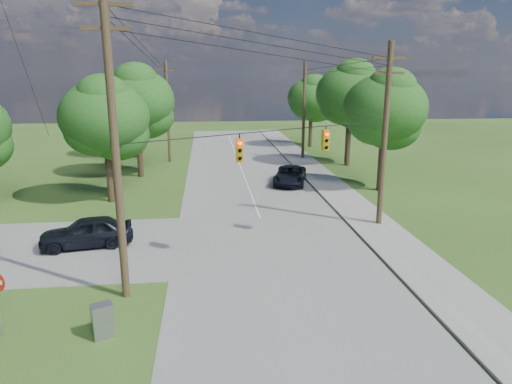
{
  "coord_description": "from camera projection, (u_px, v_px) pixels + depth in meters",
  "views": [
    {
      "loc": [
        -1.18,
        -16.96,
        8.77
      ],
      "look_at": [
        1.2,
        5.0,
        3.02
      ],
      "focal_mm": 32.0,
      "sensor_mm": 36.0,
      "label": 1
    }
  ],
  "objects": [
    {
      "name": "car_cross_dark",
      "position": [
        87.0,
        232.0,
        23.61
      ],
      "size": [
        4.89,
        2.63,
        1.58
      ],
      "primitive_type": "imported",
      "rotation": [
        0.0,
        0.0,
        -1.4
      ],
      "color": "black",
      "rests_on": "cross_road"
    },
    {
      "name": "sidewalk_east",
      "position": [
        395.0,
        242.0,
        24.35
      ],
      "size": [
        2.6,
        100.0,
        0.12
      ],
      "primitive_type": "cube",
      "color": "#A8A69D",
      "rests_on": "ground"
    },
    {
      "name": "tree_w_mid",
      "position": [
        136.0,
        100.0,
        38.39
      ],
      "size": [
        6.4,
        6.4,
        9.22
      ],
      "color": "#412E20",
      "rests_on": "ground"
    },
    {
      "name": "car_main_north",
      "position": [
        290.0,
        175.0,
        37.12
      ],
      "size": [
        3.67,
        5.61,
        1.43
      ],
      "primitive_type": "imported",
      "rotation": [
        0.0,
        0.0,
        -0.27
      ],
      "color": "black",
      "rests_on": "main_road"
    },
    {
      "name": "tree_e_far",
      "position": [
        311.0,
        98.0,
        54.91
      ],
      "size": [
        5.8,
        5.8,
        8.32
      ],
      "color": "#412E20",
      "rests_on": "ground"
    },
    {
      "name": "pole_north_w",
      "position": [
        168.0,
        111.0,
        45.69
      ],
      "size": [
        2.0,
        0.32,
        10.0
      ],
      "color": "brown",
      "rests_on": "ground"
    },
    {
      "name": "pole_north_e",
      "position": [
        304.0,
        110.0,
        47.15
      ],
      "size": [
        2.0,
        0.32,
        10.0
      ],
      "color": "brown",
      "rests_on": "ground"
    },
    {
      "name": "pole_ne",
      "position": [
        385.0,
        134.0,
        25.89
      ],
      "size": [
        2.0,
        0.32,
        10.5
      ],
      "color": "brown",
      "rests_on": "ground"
    },
    {
      "name": "ground",
      "position": [
        240.0,
        295.0,
        18.64
      ],
      "size": [
        140.0,
        140.0,
        0.0
      ],
      "primitive_type": "plane",
      "color": "#35521B",
      "rests_on": "ground"
    },
    {
      "name": "control_cabinet",
      "position": [
        103.0,
        321.0,
        15.51
      ],
      "size": [
        0.81,
        0.71,
        1.23
      ],
      "primitive_type": "cube",
      "rotation": [
        0.0,
        0.0,
        0.39
      ],
      "color": "gray",
      "rests_on": "ground"
    },
    {
      "name": "pole_sw",
      "position": [
        115.0,
        144.0,
        16.98
      ],
      "size": [
        2.0,
        0.32,
        12.0
      ],
      "color": "brown",
      "rests_on": "ground"
    },
    {
      "name": "main_road",
      "position": [
        271.0,
        248.0,
        23.66
      ],
      "size": [
        10.0,
        100.0,
        0.03
      ],
      "primitive_type": "cube",
      "color": "gray",
      "rests_on": "ground"
    },
    {
      "name": "tree_e_mid",
      "position": [
        350.0,
        94.0,
        43.23
      ],
      "size": [
        6.6,
        6.6,
        9.64
      ],
      "color": "#412E20",
      "rests_on": "ground"
    },
    {
      "name": "tree_e_near",
      "position": [
        385.0,
        109.0,
        33.72
      ],
      "size": [
        6.2,
        6.2,
        8.81
      ],
      "color": "#412E20",
      "rests_on": "ground"
    },
    {
      "name": "tree_w_near",
      "position": [
        105.0,
        117.0,
        30.75
      ],
      "size": [
        6.0,
        6.0,
        8.4
      ],
      "color": "#412E20",
      "rests_on": "ground"
    },
    {
      "name": "traffic_signals",
      "position": [
        285.0,
        144.0,
        21.79
      ],
      "size": [
        4.91,
        3.27,
        1.05
      ],
      "color": "#CFA00C",
      "rests_on": "ground"
    },
    {
      "name": "power_lines",
      "position": [
        249.0,
        67.0,
        27.6
      ],
      "size": [
        13.93,
        29.62,
        4.93
      ],
      "color": "black",
      "rests_on": "ground"
    },
    {
      "name": "tree_w_far",
      "position": [
        131.0,
        98.0,
        47.88
      ],
      "size": [
        6.0,
        6.0,
        8.73
      ],
      "color": "#412E20",
      "rests_on": "ground"
    }
  ]
}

